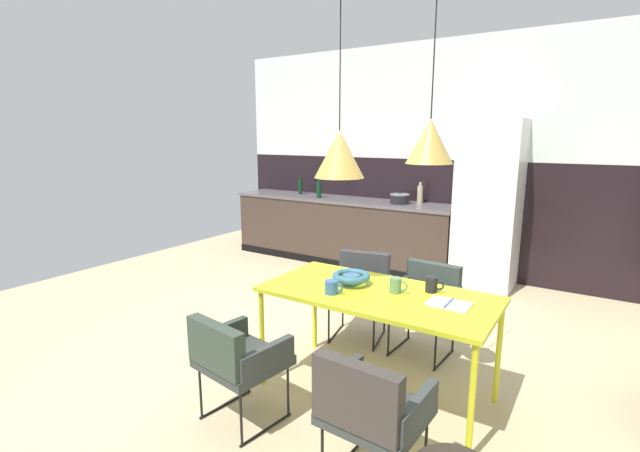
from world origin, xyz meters
TOP-DOWN VIEW (x-y plane):
  - ground_plane at (0.00, 0.00)m, footprint 7.91×7.91m
  - back_wall_splashback_dark at (0.00, 2.91)m, footprint 6.08×0.12m
  - back_wall_panel_upper at (0.00, 2.91)m, footprint 6.08×0.12m
  - kitchen_counter at (-1.28, 2.54)m, footprint 3.26×0.63m
  - refrigerator_column at (0.69, 2.55)m, footprint 0.67×0.60m
  - dining_table at (0.61, -0.21)m, footprint 1.55×0.76m
  - armchair_corner_seat at (0.68, 0.58)m, footprint 0.51×0.50m
  - armchair_by_stool at (0.96, -1.03)m, footprint 0.51×0.49m
  - armchair_near_window at (0.08, 0.56)m, footprint 0.56×0.55m
  - armchair_facing_counter at (0.03, -0.98)m, footprint 0.54×0.53m
  - fruit_bowl at (0.38, -0.16)m, footprint 0.27×0.27m
  - open_book at (1.08, -0.18)m, footprint 0.26×0.19m
  - mug_wide_latte at (0.91, -0.01)m, footprint 0.13×0.08m
  - mug_dark_espresso at (0.37, -0.40)m, footprint 0.13×0.09m
  - mug_white_ceramic at (0.72, -0.15)m, footprint 0.13×0.08m
  - cooking_pot at (-0.40, 2.53)m, footprint 0.25×0.25m
  - bottle_vinegar_dark at (-1.56, 2.42)m, footprint 0.07×0.07m
  - bottle_spice_small at (-0.19, 2.69)m, footprint 0.07×0.07m
  - bottle_oil_tall at (-2.04, 2.63)m, footprint 0.06×0.06m
  - pendant_lamp_over_table_near at (0.30, -0.20)m, footprint 0.34×0.34m
  - pendant_lamp_over_table_far at (0.92, -0.20)m, footprint 0.28×0.28m

SIDE VIEW (x-z plane):
  - ground_plane at x=0.00m, z-range 0.00..0.00m
  - kitchen_counter at x=-1.28m, z-range 0.00..0.91m
  - armchair_facing_counter at x=0.03m, z-range 0.11..0.82m
  - armchair_near_window at x=0.08m, z-range 0.11..0.85m
  - armchair_by_stool at x=0.96m, z-range 0.10..0.86m
  - armchair_corner_seat at x=0.68m, z-range 0.12..0.86m
  - dining_table at x=0.61m, z-range 0.32..1.06m
  - back_wall_splashback_dark at x=0.00m, z-range 0.00..1.47m
  - open_book at x=1.08m, z-range 0.74..0.76m
  - mug_dark_espresso at x=0.37m, z-range 0.74..0.83m
  - mug_white_ceramic at x=0.72m, z-range 0.74..0.85m
  - mug_wide_latte at x=0.91m, z-range 0.74..0.85m
  - fruit_bowl at x=0.38m, z-range 0.76..0.84m
  - cooking_pot at x=-0.40m, z-range 0.90..1.05m
  - refrigerator_column at x=0.69m, z-range 0.00..1.95m
  - bottle_oil_tall at x=-2.04m, z-range 0.89..1.15m
  - bottle_spice_small at x=-0.19m, z-range 0.89..1.17m
  - bottle_vinegar_dark at x=-1.56m, z-range 0.87..1.19m
  - pendant_lamp_over_table_near at x=0.30m, z-range 0.96..2.35m
  - pendant_lamp_over_table_far at x=0.92m, z-range 1.11..2.38m
  - back_wall_panel_upper at x=0.00m, z-range 1.47..2.93m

